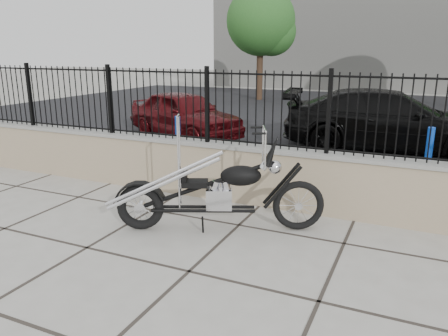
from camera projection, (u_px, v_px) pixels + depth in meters
ground_plane at (189, 272)px, 5.02m from camera, size 90.00×90.00×0.00m
parking_lot at (354, 119)px, 16.00m from camera, size 30.00×30.00×0.00m
retaining_wall at (263, 176)px, 7.09m from camera, size 14.00×0.36×0.96m
iron_fence at (264, 110)px, 6.81m from camera, size 14.00×0.08×1.20m
background_building at (393, 23)px, 27.24m from camera, size 22.00×6.00×8.00m
chopper_motorcycle at (215, 173)px, 5.98m from camera, size 2.73×1.56×1.66m
car_red at (184, 114)px, 12.57m from camera, size 4.20×2.94×1.33m
car_black at (388, 120)px, 10.95m from camera, size 5.45×2.89×1.50m
bollard_a at (178, 138)px, 9.98m from camera, size 0.15×0.15×1.01m
bollard_b at (428, 156)px, 8.17m from camera, size 0.15×0.15×1.08m
tree_left at (261, 18)px, 21.01m from camera, size 3.32×3.32×5.60m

